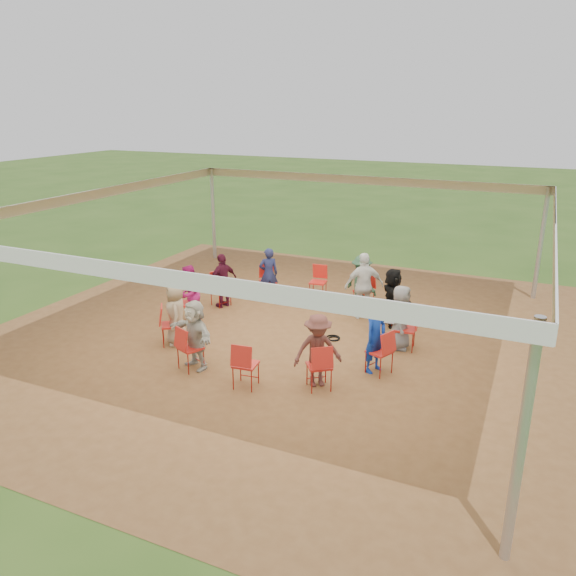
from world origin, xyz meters
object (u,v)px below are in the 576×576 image
at_px(chair_1, 397,307).
at_px(laptop, 393,319).
at_px(person_seated_6, 176,314).
at_px(person_seated_7, 195,334).
at_px(person_seated_4, 223,280).
at_px(chair_5, 221,289).
at_px(person_seated_5, 189,294).
at_px(person_seated_0, 401,317).
at_px(chair_10, 319,366).
at_px(chair_3, 318,282).
at_px(person_seated_1, 393,297).
at_px(chair_11, 379,352).
at_px(chair_2, 364,291).
at_px(chair_0, 405,329).
at_px(chair_9, 246,365).
at_px(person_seated_2, 361,282).
at_px(chair_4, 268,282).
at_px(person_seated_9, 375,338).
at_px(chair_7, 171,325).
at_px(chair_6, 185,304).
at_px(cable_coil, 333,338).
at_px(standing_person, 364,286).
at_px(person_seated_8, 318,351).
at_px(person_seated_3, 269,274).
at_px(chair_8, 190,348).

bearing_deg(chair_1, laptop, 152.85).
bearing_deg(person_seated_6, person_seated_7, 15.00).
distance_m(person_seated_4, person_seated_7, 3.51).
height_order(chair_5, person_seated_5, person_seated_5).
bearing_deg(person_seated_0, chair_10, 152.34).
xyz_separation_m(chair_3, person_seated_1, (2.30, -1.11, 0.26)).
bearing_deg(chair_11, person_seated_6, 119.22).
bearing_deg(person_seated_1, chair_2, 9.97).
distance_m(chair_0, person_seated_1, 1.35).
bearing_deg(person_seated_4, chair_2, 136.35).
xyz_separation_m(chair_1, person_seated_1, (-0.10, -0.07, 0.26)).
bearing_deg(person_seated_7, chair_9, 9.97).
xyz_separation_m(chair_5, chair_11, (4.78, -2.07, 0.00)).
distance_m(chair_9, person_seated_1, 4.42).
bearing_deg(person_seated_2, person_seated_5, 60.00).
height_order(chair_4, person_seated_9, person_seated_9).
xyz_separation_m(chair_4, chair_7, (-0.54, -3.65, 0.00)).
distance_m(chair_11, laptop, 1.32).
xyz_separation_m(chair_3, chair_10, (1.85, -4.68, 0.00)).
bearing_deg(person_seated_1, chair_4, 43.65).
distance_m(chair_9, person_seated_0, 3.61).
height_order(chair_6, person_seated_7, person_seated_7).
distance_m(chair_2, person_seated_6, 4.92).
distance_m(person_seated_4, cable_coil, 3.47).
bearing_deg(standing_person, chair_7, 11.22).
height_order(person_seated_2, person_seated_8, same).
xyz_separation_m(chair_1, person_seated_0, (0.38, -1.27, 0.26)).
xyz_separation_m(standing_person, laptop, (1.08, -1.44, -0.16)).
distance_m(chair_10, person_seated_2, 4.42).
height_order(person_seated_3, person_seated_6, same).
bearing_deg(chair_8, chair_7, 165.00).
xyz_separation_m(person_seated_2, person_seated_7, (-1.97, -4.56, 0.00)).
xyz_separation_m(chair_7, person_seated_0, (4.56, 1.84, 0.26)).
bearing_deg(chair_0, person_seated_5, 90.00).
bearing_deg(cable_coil, chair_0, 5.04).
bearing_deg(person_seated_1, chair_6, 74.64).
distance_m(chair_9, person_seated_5, 3.61).
height_order(chair_9, person_seated_0, person_seated_0).
relative_size(chair_11, person_seated_4, 0.64).
distance_m(chair_0, chair_2, 2.61).
xyz_separation_m(chair_8, person_seated_0, (3.50, 2.68, 0.26)).
bearing_deg(person_seated_3, person_seated_6, 45.00).
distance_m(person_seated_4, standing_person, 3.59).
bearing_deg(chair_5, chair_6, 15.00).
height_order(person_seated_5, person_seated_9, same).
distance_m(chair_4, chair_11, 5.03).
distance_m(chair_0, standing_person, 1.99).
bearing_deg(chair_6, person_seated_0, 90.00).
bearing_deg(person_seated_7, chair_5, 136.35).
bearing_deg(cable_coil, chair_2, 89.71).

